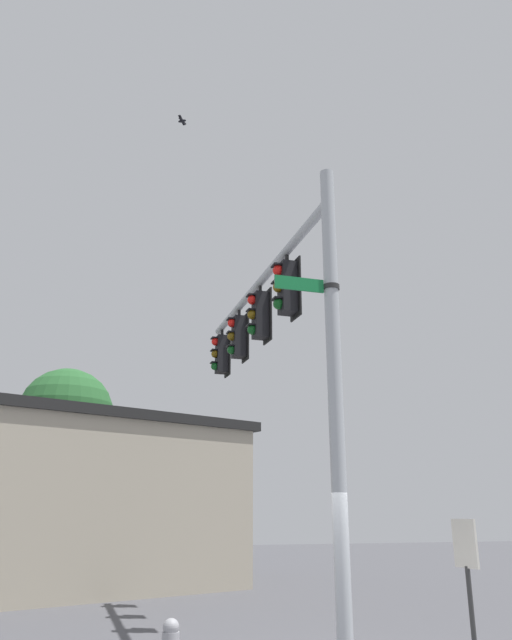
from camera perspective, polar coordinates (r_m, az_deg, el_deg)
The scene contains 11 objects.
signal_pole at distance 9.56m, azimuth 7.37°, elevation -7.09°, with size 0.23×0.23×7.82m, color #ADB2B7.
mast_arm at distance 14.09m, azimuth 0.27°, elevation 3.38°, with size 0.18×0.18×7.99m, color #ADB2B7.
traffic_light_nearest_pole at distance 12.10m, azimuth 2.84°, elevation 3.01°, with size 0.54×0.49×1.31m.
traffic_light_mid_inner at distance 13.73m, azimuth 0.31°, elevation 0.45°, with size 0.54×0.49×1.31m.
traffic_light_mid_outer at distance 15.39m, azimuth -1.67°, elevation -1.56°, with size 0.54×0.49×1.31m.
traffic_light_arm_end at distance 17.09m, azimuth -3.26°, elevation -3.18°, with size 0.54×0.49×1.31m.
street_name_sign at distance 9.94m, azimuth 5.54°, elevation 3.17°, with size 0.27×1.10×0.22m.
bird_flying at distance 14.97m, azimuth -6.86°, elevation 17.85°, with size 0.31×0.25×0.08m.
storefront_building at distance 20.72m, azimuth -20.04°, elevation -15.50°, with size 11.00×14.04×5.17m.
tree_by_storefront at distance 22.02m, azimuth -17.23°, elevation -8.58°, with size 3.18×3.18×7.01m.
historical_marker at distance 11.24m, azimuth 18.97°, elevation -20.74°, with size 0.60×0.08×2.13m.
Camera 1 is at (-8.48, 4.06, 2.18)m, focal length 34.54 mm.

